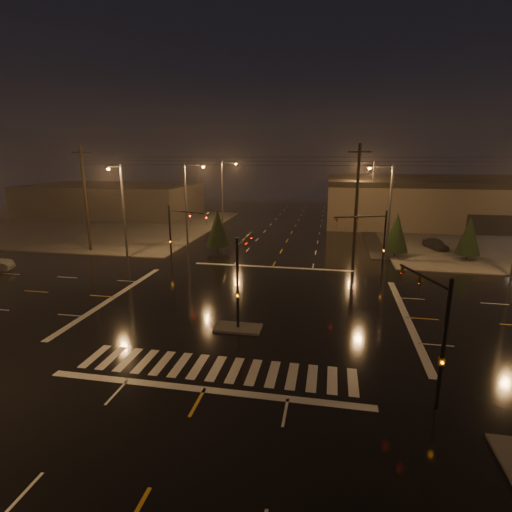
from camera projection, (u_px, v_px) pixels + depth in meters
name	position (u px, v px, depth m)	size (l,w,h in m)	color
ground	(250.00, 307.00, 29.51)	(140.00, 140.00, 0.00)	black
sidewalk_nw	(104.00, 225.00, 63.51)	(36.00, 36.00, 0.12)	#494742
median_island	(238.00, 328.00, 25.68)	(3.00, 1.60, 0.15)	#494742
crosswalk	(216.00, 368.00, 20.93)	(15.00, 2.60, 0.01)	beige
stop_bar_near	(204.00, 390.00, 19.03)	(16.00, 0.50, 0.01)	beige
stop_bar_far	(272.00, 267.00, 39.98)	(16.00, 0.50, 0.01)	beige
commercial_block	(113.00, 200.00, 75.18)	(30.00, 18.00, 5.60)	#3E3936
signal_mast_median	(241.00, 269.00, 25.67)	(0.25, 4.59, 6.00)	black
signal_mast_ne	(374.00, 235.00, 36.51)	(4.84, 1.86, 6.00)	black
signal_mast_nw	(178.00, 228.00, 39.96)	(4.84, 1.86, 6.00)	black
signal_mast_se	(434.00, 323.00, 17.46)	(1.55, 3.87, 6.00)	black
streetlight_1	(188.00, 199.00, 47.26)	(2.77, 0.32, 10.00)	#38383A
streetlight_2	(224.00, 189.00, 62.51)	(2.77, 0.32, 10.00)	#38383A
streetlight_3	(387.00, 206.00, 41.30)	(2.77, 0.32, 10.00)	#38383A
streetlight_4	(370.00, 190.00, 60.36)	(2.77, 0.32, 10.00)	#38383A
streetlight_5	(122.00, 205.00, 41.64)	(0.32, 2.77, 10.00)	#38383A
utility_pole_0	(86.00, 198.00, 45.33)	(2.20, 0.32, 12.00)	black
utility_pole_1	(356.00, 204.00, 39.90)	(2.20, 0.32, 12.00)	black
conifer_0	(396.00, 232.00, 43.20)	(2.67, 2.67, 4.88)	black
conifer_1	(469.00, 236.00, 41.75)	(2.54, 2.54, 4.67)	black
conifer_3	(218.00, 228.00, 45.75)	(2.68, 2.68, 4.89)	black
car_parked	(436.00, 244.00, 47.35)	(1.57, 3.91, 1.33)	black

